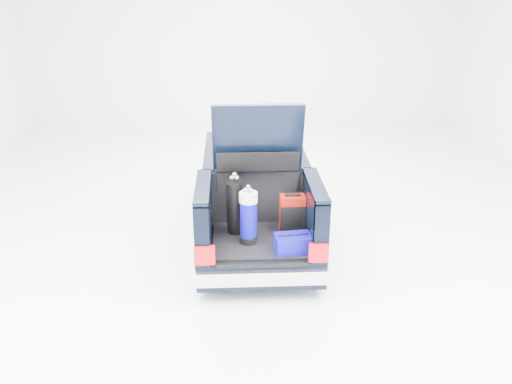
{
  "coord_description": "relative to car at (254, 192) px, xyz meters",
  "views": [
    {
      "loc": [
        -0.38,
        -8.36,
        4.1
      ],
      "look_at": [
        0.0,
        -0.5,
        0.92
      ],
      "focal_mm": 38.0,
      "sensor_mm": 36.0,
      "label": 1
    }
  ],
  "objects": [
    {
      "name": "ground",
      "position": [
        0.0,
        -0.11,
        -0.67
      ],
      "size": [
        14.0,
        14.0,
        0.0
      ],
      "primitive_type": "plane",
      "color": "white",
      "rests_on": "ground"
    },
    {
      "name": "blue_golf_bag",
      "position": [
        -0.15,
        -1.68,
        0.31
      ],
      "size": [
        0.32,
        0.32,
        0.85
      ],
      "rotation": [
        0.0,
        0.0,
        -0.35
      ],
      "color": "black",
      "rests_on": "car"
    },
    {
      "name": "black_golf_bag",
      "position": [
        -0.34,
        -1.37,
        0.34
      ],
      "size": [
        0.34,
        0.36,
        0.9
      ],
      "rotation": [
        0.0,
        0.0,
        -0.35
      ],
      "color": "black",
      "rests_on": "car"
    },
    {
      "name": "red_suitcase",
      "position": [
        0.49,
        -1.38,
        0.21
      ],
      "size": [
        0.37,
        0.24,
        0.59
      ],
      "rotation": [
        0.0,
        0.0,
        0.02
      ],
      "color": "#7B0D04",
      "rests_on": "car"
    },
    {
      "name": "car",
      "position": [
        0.0,
        0.0,
        0.0
      ],
      "size": [
        1.87,
        4.65,
        2.47
      ],
      "color": "black",
      "rests_on": "ground"
    },
    {
      "name": "blue_duffel",
      "position": [
        0.44,
        -1.97,
        0.04
      ],
      "size": [
        0.51,
        0.37,
        0.25
      ],
      "rotation": [
        0.0,
        0.0,
        0.12
      ],
      "color": "#090581",
      "rests_on": "car"
    }
  ]
}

